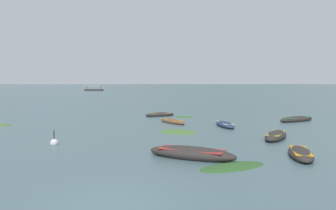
# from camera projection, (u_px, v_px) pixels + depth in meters

# --- Properties ---
(ground_plane) EXTENTS (6000.00, 6000.00, 0.00)m
(ground_plane) POSITION_uv_depth(u_px,v_px,m) (197.00, 84.00, 1498.52)
(ground_plane) COLOR #476066
(mountain_1) EXTENTS (1514.29, 1514.29, 609.88)m
(mountain_1) POSITION_uv_depth(u_px,v_px,m) (73.00, 45.00, 2474.87)
(mountain_1) COLOR slate
(mountain_1) RESTS_ON ground
(mountain_2) EXTENTS (1659.60, 1659.60, 577.19)m
(mountain_2) POSITION_uv_depth(u_px,v_px,m) (222.00, 39.00, 2019.52)
(mountain_2) COLOR #4C5B56
(mountain_2) RESTS_ON ground
(rowboat_0) EXTENTS (1.79, 3.84, 0.51)m
(rowboat_0) POSITION_uv_depth(u_px,v_px,m) (225.00, 125.00, 25.47)
(rowboat_0) COLOR navy
(rowboat_0) RESTS_ON ground
(rowboat_1) EXTENTS (1.56, 3.44, 0.49)m
(rowboat_1) POSITION_uv_depth(u_px,v_px,m) (301.00, 153.00, 15.00)
(rowboat_1) COLOR #2D2826
(rowboat_1) RESTS_ON ground
(rowboat_2) EXTENTS (4.10, 3.32, 0.60)m
(rowboat_2) POSITION_uv_depth(u_px,v_px,m) (297.00, 119.00, 28.92)
(rowboat_2) COLOR #2D2826
(rowboat_2) RESTS_ON ground
(rowboat_3) EXTENTS (2.82, 3.24, 0.47)m
(rowboat_3) POSITION_uv_depth(u_px,v_px,m) (173.00, 121.00, 27.61)
(rowboat_3) COLOR brown
(rowboat_3) RESTS_ON ground
(rowboat_5) EXTENTS (2.53, 3.72, 0.60)m
(rowboat_5) POSITION_uv_depth(u_px,v_px,m) (276.00, 136.00, 19.85)
(rowboat_5) COLOR #2D2826
(rowboat_5) RESTS_ON ground
(rowboat_6) EXTENTS (3.31, 2.36, 0.53)m
(rowboat_6) POSITION_uv_depth(u_px,v_px,m) (160.00, 115.00, 33.36)
(rowboat_6) COLOR #2D2826
(rowboat_6) RESTS_ON ground
(rowboat_7) EXTENTS (4.49, 2.63, 0.68)m
(rowboat_7) POSITION_uv_depth(u_px,v_px,m) (192.00, 153.00, 14.74)
(rowboat_7) COLOR #2D2826
(rowboat_7) RESTS_ON ground
(ferry_0) EXTENTS (8.53, 3.45, 2.54)m
(ferry_0) POSITION_uv_depth(u_px,v_px,m) (94.00, 90.00, 143.57)
(ferry_0) COLOR #2D2826
(ferry_0) RESTS_ON ground
(mooring_buoy) EXTENTS (0.47, 0.47, 0.96)m
(mooring_buoy) POSITION_uv_depth(u_px,v_px,m) (54.00, 143.00, 17.96)
(mooring_buoy) COLOR silver
(mooring_buoy) RESTS_ON ground
(weed_patch_2) EXTENTS (1.86, 2.02, 0.14)m
(weed_patch_2) POSITION_uv_depth(u_px,v_px,m) (183.00, 117.00, 32.52)
(weed_patch_2) COLOR #38662D
(weed_patch_2) RESTS_ON ground
(weed_patch_3) EXTENTS (3.71, 3.63, 0.14)m
(weed_patch_3) POSITION_uv_depth(u_px,v_px,m) (178.00, 132.00, 22.63)
(weed_patch_3) COLOR #477033
(weed_patch_3) RESTS_ON ground
(weed_patch_4) EXTENTS (2.07, 2.08, 0.14)m
(weed_patch_4) POSITION_uv_depth(u_px,v_px,m) (3.00, 125.00, 26.25)
(weed_patch_4) COLOR #477033
(weed_patch_4) RESTS_ON ground
(weed_patch_5) EXTENTS (3.43, 2.85, 0.14)m
(weed_patch_5) POSITION_uv_depth(u_px,v_px,m) (232.00, 167.00, 13.17)
(weed_patch_5) COLOR #2D5628
(weed_patch_5) RESTS_ON ground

